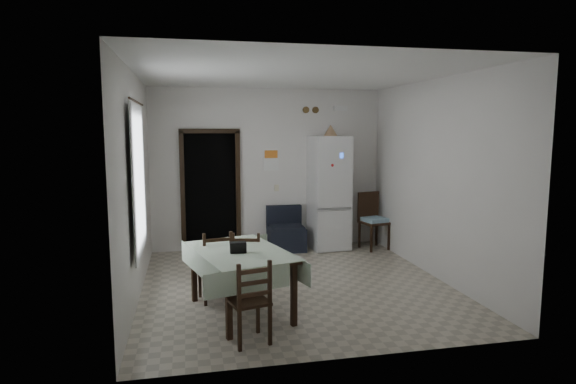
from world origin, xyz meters
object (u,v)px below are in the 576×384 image
Objects in this scene: dining_chair_far_right at (247,263)px; dining_chair_far_left at (215,265)px; corner_chair at (374,221)px; fridge at (329,193)px; dining_chair_near_head at (249,300)px; dining_table at (241,282)px; navy_seat at (286,229)px.

dining_chair_far_left is at bearing 23.23° from dining_chair_far_right.
corner_chair is at bearing -129.34° from dining_chair_far_right.
corner_chair is 1.13× the size of dining_chair_far_left.
fridge is 0.97m from corner_chair.
dining_chair_far_right is at bearing -179.48° from dining_chair_far_left.
dining_chair_far_right is (0.42, 0.08, -0.02)m from dining_chair_far_left.
dining_chair_far_left is at bearing -92.39° from dining_chair_near_head.
dining_table is at bearing -149.89° from corner_chair.
dining_chair_near_head reaches higher than navy_seat.
navy_seat is at bearing -131.16° from dining_chair_far_left.
corner_chair reaches higher than dining_chair_far_right.
dining_chair_far_right is (0.15, 0.58, 0.05)m from dining_table.
navy_seat is 0.89× the size of dining_chair_near_head.
dining_table is (-2.72, -2.58, -0.13)m from corner_chair.
dining_chair_far_left is 1.34m from dining_chair_near_head.
dining_chair_far_left is at bearing -158.60° from corner_chair.
dining_table is at bearing 87.89° from dining_chair_far_right.
corner_chair is at bearing -7.65° from navy_seat.
dining_chair_far_right is 1.40m from dining_chair_near_head.
navy_seat is 1.61m from corner_chair.
fridge is 3.48m from dining_table.
navy_seat is 2.44m from dining_chair_far_right.
corner_chair is at bearing 28.05° from dining_table.
fridge is 2.32× the size of dining_chair_near_head.
fridge is 2.62× the size of navy_seat.
dining_chair_far_right is (-0.98, -2.24, 0.04)m from navy_seat.
dining_chair_near_head is (-2.72, -3.38, -0.07)m from corner_chair.
navy_seat is 0.90× the size of dining_chair_far_right.
navy_seat is 3.80m from dining_chair_near_head.
dining_chair_far_right reaches higher than navy_seat.
corner_chair reaches higher than dining_chair_near_head.
dining_chair_far_left is at bearing -136.38° from fridge.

